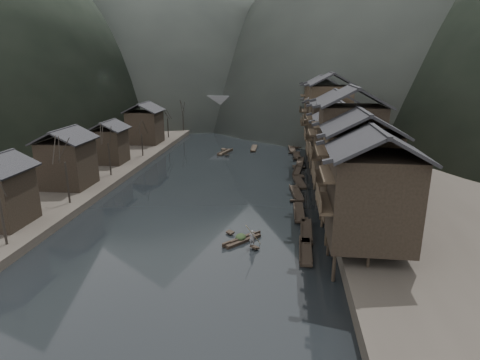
# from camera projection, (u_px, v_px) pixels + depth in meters

# --- Properties ---
(water) EXTENTS (300.00, 300.00, 0.00)m
(water) POSITION_uv_depth(u_px,v_px,m) (196.00, 226.00, 45.63)
(water) COLOR black
(water) RESTS_ON ground
(right_bank) EXTENTS (40.00, 200.00, 1.80)m
(right_bank) POSITION_uv_depth(u_px,v_px,m) (412.00, 151.00, 79.66)
(right_bank) COLOR #2D2823
(right_bank) RESTS_ON ground
(left_bank) EXTENTS (40.00, 200.00, 1.20)m
(left_bank) POSITION_uv_depth(u_px,v_px,m) (79.00, 145.00, 87.41)
(left_bank) COLOR #2D2823
(left_bank) RESTS_ON ground
(stilt_houses) EXTENTS (9.00, 67.60, 16.47)m
(stilt_houses) POSITION_uv_depth(u_px,v_px,m) (336.00, 124.00, 60.04)
(stilt_houses) COLOR black
(stilt_houses) RESTS_ON ground
(left_houses) EXTENTS (8.10, 53.20, 8.73)m
(left_houses) POSITION_uv_depth(u_px,v_px,m) (99.00, 140.00, 65.44)
(left_houses) COLOR black
(left_houses) RESTS_ON left_bank
(bare_trees) EXTENTS (3.75, 71.12, 7.51)m
(bare_trees) POSITION_uv_depth(u_px,v_px,m) (122.00, 135.00, 66.07)
(bare_trees) COLOR black
(bare_trees) RESTS_ON left_bank
(moored_sampans) EXTENTS (3.11, 65.83, 0.47)m
(moored_sampans) POSITION_uv_depth(u_px,v_px,m) (298.00, 171.00, 67.87)
(moored_sampans) COLOR black
(moored_sampans) RESTS_ON water
(midriver_boats) EXTENTS (7.40, 10.58, 0.45)m
(midriver_boats) POSITION_uv_depth(u_px,v_px,m) (240.00, 150.00, 83.90)
(midriver_boats) COLOR black
(midriver_boats) RESTS_ON water
(stone_bridge) EXTENTS (40.00, 6.00, 9.00)m
(stone_bridge) POSITION_uv_depth(u_px,v_px,m) (251.00, 109.00, 112.79)
(stone_bridge) COLOR #4C4C4F
(stone_bridge) RESTS_ON ground
(hero_sampan) EXTENTS (3.94, 4.30, 0.44)m
(hero_sampan) POSITION_uv_depth(u_px,v_px,m) (242.00, 240.00, 41.64)
(hero_sampan) COLOR black
(hero_sampan) RESTS_ON water
(cargo_heap) EXTENTS (1.10, 1.44, 0.66)m
(cargo_heap) POSITION_uv_depth(u_px,v_px,m) (241.00, 234.00, 41.66)
(cargo_heap) COLOR black
(cargo_heap) RESTS_ON hero_sampan
(boatman) EXTENTS (0.64, 0.44, 1.68)m
(boatman) POSITION_uv_depth(u_px,v_px,m) (252.00, 236.00, 39.97)
(boatman) COLOR slate
(boatman) RESTS_ON hero_sampan
(bamboo_pole) EXTENTS (1.50, 2.48, 3.22)m
(bamboo_pole) POSITION_uv_depth(u_px,v_px,m) (254.00, 213.00, 39.25)
(bamboo_pole) COLOR #8C7A51
(bamboo_pole) RESTS_ON boatman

